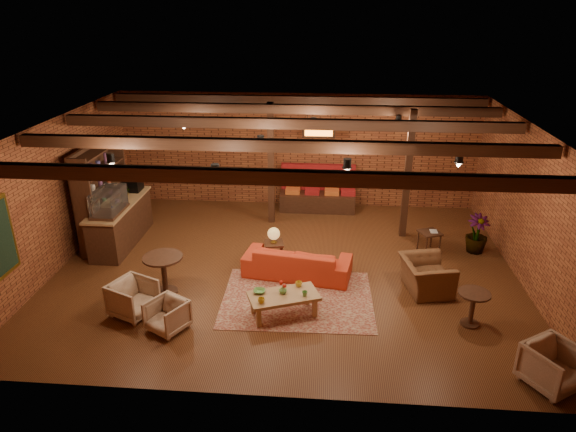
# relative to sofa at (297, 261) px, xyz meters

# --- Properties ---
(floor) EXTENTS (10.00, 10.00, 0.00)m
(floor) POSITION_rel_sofa_xyz_m (-0.28, 0.27, -0.33)
(floor) COLOR #39190E
(floor) RESTS_ON ground
(ceiling) EXTENTS (10.00, 8.00, 0.02)m
(ceiling) POSITION_rel_sofa_xyz_m (-0.28, 0.27, 2.87)
(ceiling) COLOR black
(ceiling) RESTS_ON wall_back
(wall_back) EXTENTS (10.00, 0.02, 3.20)m
(wall_back) POSITION_rel_sofa_xyz_m (-0.28, 4.27, 1.27)
(wall_back) COLOR brown
(wall_back) RESTS_ON ground
(wall_front) EXTENTS (10.00, 0.02, 3.20)m
(wall_front) POSITION_rel_sofa_xyz_m (-0.28, -3.73, 1.27)
(wall_front) COLOR brown
(wall_front) RESTS_ON ground
(wall_left) EXTENTS (0.02, 8.00, 3.20)m
(wall_left) POSITION_rel_sofa_xyz_m (-5.28, 0.27, 1.27)
(wall_left) COLOR brown
(wall_left) RESTS_ON ground
(wall_right) EXTENTS (0.02, 8.00, 3.20)m
(wall_right) POSITION_rel_sofa_xyz_m (4.72, 0.27, 1.27)
(wall_right) COLOR brown
(wall_right) RESTS_ON ground
(ceiling_beams) EXTENTS (9.80, 6.40, 0.22)m
(ceiling_beams) POSITION_rel_sofa_xyz_m (-0.28, 0.27, 2.75)
(ceiling_beams) COLOR black
(ceiling_beams) RESTS_ON ceiling
(ceiling_pipe) EXTENTS (9.60, 0.12, 0.12)m
(ceiling_pipe) POSITION_rel_sofa_xyz_m (-0.28, 1.87, 2.52)
(ceiling_pipe) COLOR black
(ceiling_pipe) RESTS_ON ceiling
(post_left) EXTENTS (0.16, 0.16, 3.20)m
(post_left) POSITION_rel_sofa_xyz_m (-0.88, 2.87, 1.27)
(post_left) COLOR black
(post_left) RESTS_ON ground
(post_right) EXTENTS (0.16, 0.16, 3.20)m
(post_right) POSITION_rel_sofa_xyz_m (2.52, 2.27, 1.27)
(post_right) COLOR black
(post_right) RESTS_ON ground
(service_counter) EXTENTS (0.80, 2.50, 1.60)m
(service_counter) POSITION_rel_sofa_xyz_m (-4.38, 1.27, 0.47)
(service_counter) COLOR black
(service_counter) RESTS_ON ground
(plant_counter) EXTENTS (0.35, 0.39, 0.30)m
(plant_counter) POSITION_rel_sofa_xyz_m (-4.28, 1.47, 0.89)
(plant_counter) COLOR #337F33
(plant_counter) RESTS_ON service_counter
(shelving_hutch) EXTENTS (0.52, 2.00, 2.40)m
(shelving_hutch) POSITION_rel_sofa_xyz_m (-4.78, 1.37, 0.87)
(shelving_hutch) COLOR black
(shelving_hutch) RESTS_ON ground
(banquette) EXTENTS (2.10, 0.70, 1.00)m
(banquette) POSITION_rel_sofa_xyz_m (0.32, 3.82, 0.17)
(banquette) COLOR maroon
(banquette) RESTS_ON ground
(service_sign) EXTENTS (0.86, 0.06, 0.30)m
(service_sign) POSITION_rel_sofa_xyz_m (0.32, 3.37, 2.02)
(service_sign) COLOR orange
(service_sign) RESTS_ON ceiling
(ceiling_spotlights) EXTENTS (6.40, 4.40, 0.28)m
(ceiling_spotlights) POSITION_rel_sofa_xyz_m (-0.28, 0.27, 2.53)
(ceiling_spotlights) COLOR black
(ceiling_spotlights) RESTS_ON ceiling
(rug) EXTENTS (3.03, 2.34, 0.01)m
(rug) POSITION_rel_sofa_xyz_m (0.07, -0.97, -0.33)
(rug) COLOR maroon
(rug) RESTS_ON floor
(sofa) EXTENTS (2.40, 1.25, 0.67)m
(sofa) POSITION_rel_sofa_xyz_m (0.00, 0.00, 0.00)
(sofa) COLOR red
(sofa) RESTS_ON floor
(coffee_table) EXTENTS (1.44, 1.07, 0.70)m
(coffee_table) POSITION_rel_sofa_xyz_m (-0.17, -1.55, 0.06)
(coffee_table) COLOR olive
(coffee_table) RESTS_ON floor
(side_table_lamp) EXTENTS (0.49, 0.49, 0.88)m
(side_table_lamp) POSITION_rel_sofa_xyz_m (-0.56, 0.51, 0.33)
(side_table_lamp) COLOR black
(side_table_lamp) RESTS_ON floor
(round_table_left) EXTENTS (0.79, 0.79, 0.82)m
(round_table_left) POSITION_rel_sofa_xyz_m (-2.63, -0.94, 0.23)
(round_table_left) COLOR black
(round_table_left) RESTS_ON floor
(armchair_a) EXTENTS (0.93, 0.95, 0.75)m
(armchair_a) POSITION_rel_sofa_xyz_m (-2.99, -1.74, 0.04)
(armchair_a) COLOR beige
(armchair_a) RESTS_ON floor
(armchair_b) EXTENTS (0.84, 0.83, 0.65)m
(armchair_b) POSITION_rel_sofa_xyz_m (-2.20, -2.18, -0.01)
(armchair_b) COLOR beige
(armchair_b) RESTS_ON floor
(armchair_right) EXTENTS (0.88, 1.17, 0.92)m
(armchair_right) POSITION_rel_sofa_xyz_m (2.65, -0.42, 0.13)
(armchair_right) COLOR brown
(armchair_right) RESTS_ON floor
(side_table_book) EXTENTS (0.59, 0.59, 0.53)m
(side_table_book) POSITION_rel_sofa_xyz_m (3.03, 1.41, 0.13)
(side_table_book) COLOR black
(side_table_book) RESTS_ON floor
(round_table_right) EXTENTS (0.58, 0.58, 0.68)m
(round_table_right) POSITION_rel_sofa_xyz_m (3.29, -1.58, 0.12)
(round_table_right) COLOR black
(round_table_right) RESTS_ON floor
(armchair_far) EXTENTS (1.02, 1.01, 0.78)m
(armchair_far) POSITION_rel_sofa_xyz_m (4.12, -3.13, 0.06)
(armchair_far) COLOR beige
(armchair_far) RESTS_ON floor
(plant_tall) EXTENTS (1.86, 1.86, 2.78)m
(plant_tall) POSITION_rel_sofa_xyz_m (4.12, 1.47, 1.06)
(plant_tall) COLOR #4C7F4C
(plant_tall) RESTS_ON floor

